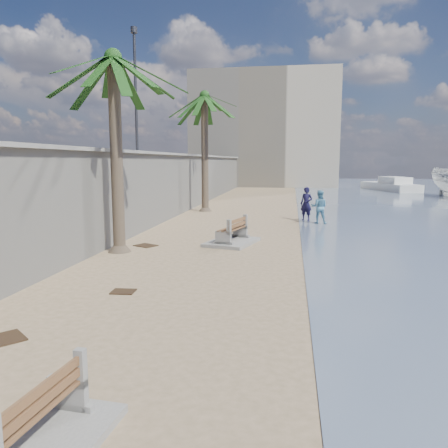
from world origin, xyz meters
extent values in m
plane|color=#A18563|center=(0.00, 0.00, 0.00)|extent=(140.00, 140.00, 0.00)
cube|color=gray|center=(-5.20, 20.00, 1.75)|extent=(0.45, 70.00, 3.50)
cube|color=gray|center=(-5.20, 20.00, 3.55)|extent=(0.80, 70.00, 0.12)
cube|color=#B7AA93|center=(-2.00, 52.00, 7.00)|extent=(18.00, 12.00, 14.00)
cube|color=gray|center=(-0.65, 9.99, 0.06)|extent=(2.11, 2.62, 0.13)
cylinder|color=brown|center=(-4.36, 7.88, 3.29)|extent=(0.42, 0.42, 6.57)
cylinder|color=brown|center=(-3.82, 20.66, 3.58)|extent=(0.44, 0.44, 7.16)
cylinder|color=#2D2D33|center=(-5.10, 12.00, 6.11)|extent=(0.12, 0.12, 5.00)
cylinder|color=#2D2D33|center=(-5.10, 12.00, 8.61)|extent=(0.28, 0.28, 0.25)
imported|color=#151233|center=(2.38, 17.12, 1.03)|extent=(0.89, 0.77, 2.07)
imported|color=#538EAD|center=(3.00, 16.13, 0.94)|extent=(0.97, 0.78, 1.88)
cube|color=#382616|center=(-3.41, 0.34, 0.01)|extent=(0.82, 0.80, 0.03)
cube|color=#382616|center=(-3.80, 9.04, 0.01)|extent=(0.95, 0.89, 0.03)
cube|color=#382616|center=(-2.42, 3.34, 0.01)|extent=(0.59, 0.48, 0.03)
camera|label=1|loc=(1.58, -6.45, 3.17)|focal=35.00mm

